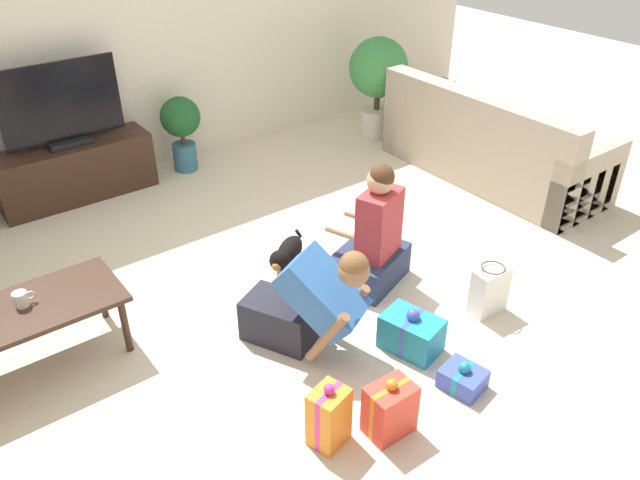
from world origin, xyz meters
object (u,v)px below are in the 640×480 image
gift_box_a (329,417)px  gift_box_d (411,333)px  gift_box_b (390,409)px  potted_plant_back_right (181,125)px  gift_box_c (463,378)px  tv_console (76,171)px  coffee_table (27,314)px  sofa_right (490,147)px  dog (287,254)px  mug (21,299)px  person_kneeling (308,303)px  potted_plant_corner_right (378,75)px  tv (62,109)px  gift_bag_a (489,290)px  person_sitting (373,242)px

gift_box_a → gift_box_d: 0.88m
gift_box_b → gift_box_a: bearing=155.3°
potted_plant_back_right → gift_box_c: bearing=-90.9°
tv_console → coffee_table: bearing=-114.9°
sofa_right → dog: bearing=95.2°
coffee_table → mug: (-0.00, 0.03, 0.09)m
coffee_table → person_kneeling: 1.60m
potted_plant_corner_right → person_kneeling: 3.47m
potted_plant_back_right → mug: 2.69m
tv → dog: bearing=-70.0°
coffee_table → tv: size_ratio=1.07×
gift_box_a → gift_bag_a: (1.50, 0.22, -0.01)m
person_kneeling → gift_bag_a: size_ratio=2.33×
potted_plant_corner_right → gift_box_a: (-2.92, -2.96, -0.49)m
tv → gift_box_a: 3.52m
mug → potted_plant_back_right: bearing=44.5°
gift_box_b → gift_bag_a: (1.20, 0.36, 0.01)m
potted_plant_corner_right → gift_box_c: size_ratio=3.87×
dog → mug: (-1.69, 0.18, 0.27)m
mug → gift_box_b: bearing=-51.5°
tv_console → potted_plant_corner_right: potted_plant_corner_right is taller
person_sitting → gift_box_c: (-0.27, -1.10, -0.26)m
mug → tv: bearing=64.7°
gift_box_d → mug: bearing=145.8°
tv_console → mug: 2.15m
potted_plant_corner_right → gift_box_c: 3.79m
dog → coffee_table: bearing=-130.2°
gift_box_b → mug: bearing=128.5°
potted_plant_back_right → mug: (-1.92, -1.89, 0.02)m
sofa_right → gift_bag_a: sofa_right is taller
gift_box_c → gift_bag_a: bearing=30.0°
person_sitting → dog: person_sitting is taller
potted_plant_corner_right → potted_plant_back_right: (-2.02, 0.45, -0.21)m
coffee_table → tv: (0.91, 1.97, 0.44)m
gift_box_c → gift_bag_a: gift_bag_a is taller
tv_console → dog: size_ratio=2.97×
potted_plant_back_right → gift_box_a: potted_plant_back_right is taller
tv_console → gift_box_a: tv_console is taller
potted_plant_back_right → gift_box_c: potted_plant_back_right is taller
gift_box_c → gift_box_a: bearing=169.5°
potted_plant_back_right → gift_box_c: 3.58m
tv → sofa_right: bearing=-30.9°
person_sitting → gift_box_b: (-0.82, -1.08, -0.17)m
potted_plant_corner_right → mug: 4.20m
sofa_right → tv_console: sofa_right is taller
gift_box_d → gift_bag_a: size_ratio=1.14×
gift_box_c → gift_box_d: 0.42m
tv → dog: (0.77, -2.12, -0.61)m
gift_box_a → gift_box_d: bearing=17.3°
sofa_right → potted_plant_back_right: 2.85m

